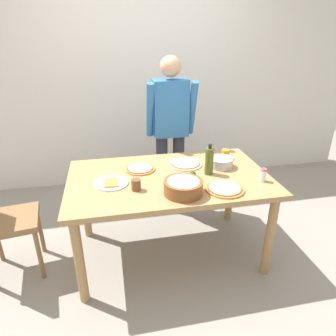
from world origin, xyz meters
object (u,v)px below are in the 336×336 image
object	(u,v)px
cup_orange	(226,154)
pizza_second_cooked	(225,189)
popcorn_bowl	(183,186)
mixing_bowl_steel	(221,162)
dining_table	(169,186)
person_cook	(170,127)
salt_shaker	(263,175)
cup_small_brown	(136,185)
pizza_cooked_on_tray	(140,169)
pizza_raw_on_board	(185,164)
olive_oil_bottle	(209,161)
avocado	(193,175)
plate_with_slice	(111,183)

from	to	relation	value
cup_orange	pizza_second_cooked	bearing A→B (deg)	-111.65
pizza_second_cooked	cup_orange	world-z (taller)	cup_orange
popcorn_bowl	mixing_bowl_steel	world-z (taller)	popcorn_bowl
dining_table	person_cook	world-z (taller)	person_cook
salt_shaker	mixing_bowl_steel	bearing A→B (deg)	124.30
cup_small_brown	pizza_cooked_on_tray	bearing A→B (deg)	78.64
pizza_raw_on_board	olive_oil_bottle	bearing A→B (deg)	-56.70
popcorn_bowl	salt_shaker	xyz separation A→B (m)	(0.65, 0.07, -0.01)
mixing_bowl_steel	person_cook	bearing A→B (deg)	114.52
cup_small_brown	avocado	distance (m)	0.46
pizza_second_cooked	popcorn_bowl	size ratio (longest dim) A/B	1.02
pizza_second_cooked	plate_with_slice	world-z (taller)	plate_with_slice
pizza_cooked_on_tray	pizza_raw_on_board	bearing A→B (deg)	3.98
popcorn_bowl	cup_orange	distance (m)	0.77
person_cook	dining_table	bearing A→B (deg)	-102.53
cup_small_brown	plate_with_slice	bearing A→B (deg)	143.20
person_cook	popcorn_bowl	bearing A→B (deg)	-96.92
plate_with_slice	popcorn_bowl	world-z (taller)	popcorn_bowl
pizza_raw_on_board	pizza_second_cooked	distance (m)	0.53
olive_oil_bottle	pizza_cooked_on_tray	bearing A→B (deg)	160.90
plate_with_slice	cup_orange	xyz separation A→B (m)	(1.03, 0.30, 0.03)
cup_small_brown	person_cook	bearing A→B (deg)	64.15
person_cook	cup_small_brown	distance (m)	1.04
dining_table	avocado	size ratio (longest dim) A/B	22.86
olive_oil_bottle	salt_shaker	distance (m)	0.43
dining_table	cup_orange	distance (m)	0.65
pizza_second_cooked	cup_small_brown	bearing A→B (deg)	168.69
dining_table	plate_with_slice	bearing A→B (deg)	-174.74
salt_shaker	avocado	size ratio (longest dim) A/B	1.51
pizza_cooked_on_tray	pizza_second_cooked	size ratio (longest dim) A/B	0.87
person_cook	salt_shaker	size ratio (longest dim) A/B	15.28
person_cook	cup_orange	world-z (taller)	person_cook
person_cook	cup_orange	distance (m)	0.66
popcorn_bowl	mixing_bowl_steel	distance (m)	0.58
pizza_cooked_on_tray	mixing_bowl_steel	distance (m)	0.69
pizza_second_cooked	popcorn_bowl	world-z (taller)	popcorn_bowl
cup_small_brown	dining_table	bearing A→B (deg)	31.63
pizza_second_cooked	avocado	size ratio (longest dim) A/B	4.10
person_cook	avocado	bearing A→B (deg)	-90.10
person_cook	popcorn_bowl	xyz separation A→B (m)	(-0.13, -1.05, -0.12)
dining_table	olive_oil_bottle	xyz separation A→B (m)	(0.32, -0.02, 0.20)
pizza_raw_on_board	plate_with_slice	bearing A→B (deg)	-159.64
pizza_cooked_on_tray	popcorn_bowl	bearing A→B (deg)	-61.24
pizza_cooked_on_tray	avocado	size ratio (longest dim) A/B	3.55
pizza_raw_on_board	mixing_bowl_steel	size ratio (longest dim) A/B	1.46
plate_with_slice	cup_small_brown	distance (m)	0.22
person_cook	pizza_second_cooked	xyz separation A→B (m)	(0.18, -1.06, -0.17)
mixing_bowl_steel	cup_small_brown	size ratio (longest dim) A/B	2.35
dining_table	popcorn_bowl	xyz separation A→B (m)	(0.04, -0.29, 0.15)
dining_table	cup_small_brown	xyz separation A→B (m)	(-0.28, -0.17, 0.13)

